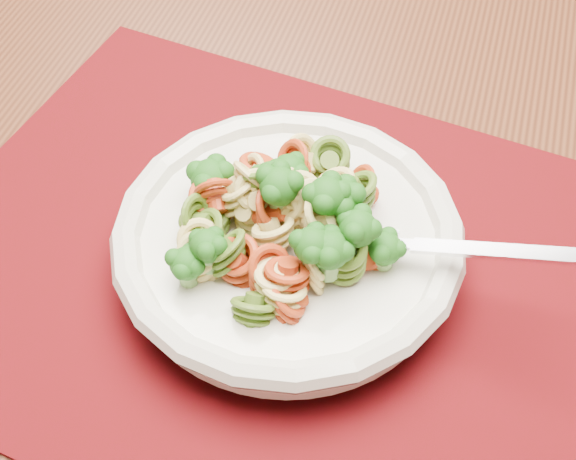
# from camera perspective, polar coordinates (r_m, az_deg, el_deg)

# --- Properties ---
(dining_table) EXTENTS (1.24, 0.80, 0.74)m
(dining_table) POSITION_cam_1_polar(r_m,az_deg,el_deg) (0.69, 3.29, -4.30)
(dining_table) COLOR #582D18
(dining_table) RESTS_ON ground
(placemat) EXTENTS (0.54, 0.45, 0.00)m
(placemat) POSITION_cam_1_polar(r_m,az_deg,el_deg) (0.56, -1.03, -2.64)
(placemat) COLOR #50030D
(placemat) RESTS_ON dining_table
(pasta_bowl) EXTENTS (0.23, 0.23, 0.04)m
(pasta_bowl) POSITION_cam_1_polar(r_m,az_deg,el_deg) (0.53, 0.00, -0.83)
(pasta_bowl) COLOR beige
(pasta_bowl) RESTS_ON placemat
(pasta_broccoli_heap) EXTENTS (0.20, 0.20, 0.06)m
(pasta_broccoli_heap) POSITION_cam_1_polar(r_m,az_deg,el_deg) (0.52, 0.00, 0.43)
(pasta_broccoli_heap) COLOR #E2C86F
(pasta_broccoli_heap) RESTS_ON pasta_bowl
(fork) EXTENTS (0.18, 0.05, 0.08)m
(fork) POSITION_cam_1_polar(r_m,az_deg,el_deg) (0.51, 6.27, -0.89)
(fork) COLOR silver
(fork) RESTS_ON pasta_bowl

